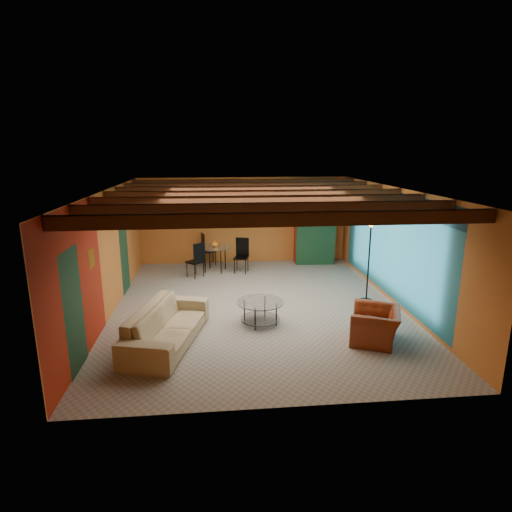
{
  "coord_description": "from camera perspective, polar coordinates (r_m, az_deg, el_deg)",
  "views": [
    {
      "loc": [
        -0.95,
        -9.2,
        3.56
      ],
      "look_at": [
        0.0,
        0.2,
        1.15
      ],
      "focal_mm": 29.62,
      "sensor_mm": 36.0,
      "label": 1
    }
  ],
  "objects": [
    {
      "name": "ceiling_fan",
      "position": [
        9.32,
        0.12,
        6.92
      ],
      "size": [
        1.5,
        1.5,
        0.44
      ],
      "primitive_type": null,
      "color": "#472614",
      "rests_on": "ceiling"
    },
    {
      "name": "armchair",
      "position": [
        8.39,
        15.81,
        -8.96
      ],
      "size": [
        1.19,
        1.26,
        0.65
      ],
      "primitive_type": "imported",
      "rotation": [
        0.0,
        0.0,
        -1.98
      ],
      "color": "maroon",
      "rests_on": "ground"
    },
    {
      "name": "floor_lamp",
      "position": [
        10.25,
        14.99,
        -0.6
      ],
      "size": [
        0.48,
        0.48,
        2.02
      ],
      "primitive_type": null,
      "rotation": [
        0.0,
        0.0,
        -0.18
      ],
      "color": "black",
      "rests_on": "ground"
    },
    {
      "name": "painting",
      "position": [
        13.29,
        -5.53,
        5.99
      ],
      "size": [
        1.05,
        0.03,
        0.65
      ],
      "primitive_type": "cube",
      "color": "black",
      "rests_on": "wall_back"
    },
    {
      "name": "room",
      "position": [
        9.43,
        0.05,
        7.01
      ],
      "size": [
        6.52,
        8.01,
        2.71
      ],
      "color": "gray",
      "rests_on": "ground"
    },
    {
      "name": "dining_table",
      "position": [
        12.58,
        -5.55,
        0.22
      ],
      "size": [
        2.44,
        2.44,
        1.02
      ],
      "primitive_type": null,
      "rotation": [
        0.0,
        0.0,
        -0.29
      ],
      "color": "white",
      "rests_on": "ground"
    },
    {
      "name": "potted_plant",
      "position": [
        13.33,
        8.01,
        8.82
      ],
      "size": [
        0.53,
        0.5,
        0.47
      ],
      "primitive_type": "imported",
      "rotation": [
        0.0,
        0.0,
        0.38
      ],
      "color": "#26661E",
      "rests_on": "armoire"
    },
    {
      "name": "coffee_table",
      "position": [
        8.86,
        0.57,
        -7.63
      ],
      "size": [
        1.27,
        1.27,
        0.5
      ],
      "primitive_type": null,
      "rotation": [
        0.0,
        0.0,
        0.38
      ],
      "color": "white",
      "rests_on": "ground"
    },
    {
      "name": "sofa",
      "position": [
        8.16,
        -11.91,
        -9.11
      ],
      "size": [
        1.54,
        2.63,
        0.72
      ],
      "primitive_type": "imported",
      "rotation": [
        0.0,
        0.0,
        1.32
      ],
      "color": "#9D8A65",
      "rests_on": "ground"
    },
    {
      "name": "vase",
      "position": [
        12.44,
        -5.61,
        2.95
      ],
      "size": [
        0.23,
        0.23,
        0.2
      ],
      "primitive_type": "imported",
      "rotation": [
        0.0,
        0.0,
        0.25
      ],
      "color": "orange",
      "rests_on": "dining_table"
    },
    {
      "name": "armoire",
      "position": [
        13.51,
        7.83,
        3.43
      ],
      "size": [
        1.21,
        0.64,
        2.08
      ],
      "primitive_type": "cube",
      "rotation": [
        0.0,
        0.0,
        -0.05
      ],
      "color": "maroon",
      "rests_on": "ground"
    }
  ]
}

